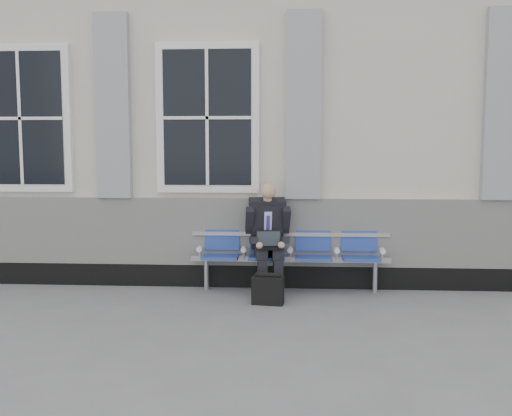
{
  "coord_description": "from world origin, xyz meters",
  "views": [
    {
      "loc": [
        1.45,
        -6.02,
        1.86
      ],
      "look_at": [
        1.02,
        0.9,
        1.13
      ],
      "focal_mm": 40.0,
      "sensor_mm": 36.0,
      "label": 1
    }
  ],
  "objects": [
    {
      "name": "station_building",
      "position": [
        -0.02,
        3.47,
        2.22
      ],
      "size": [
        14.4,
        4.4,
        4.49
      ],
      "color": "beige",
      "rests_on": "ground"
    },
    {
      "name": "ground",
      "position": [
        0.0,
        0.0,
        0.0
      ],
      "size": [
        70.0,
        70.0,
        0.0
      ],
      "primitive_type": "plane",
      "color": "slate",
      "rests_on": "ground"
    },
    {
      "name": "businessman",
      "position": [
        1.15,
        1.19,
        0.77
      ],
      "size": [
        0.6,
        0.81,
        1.42
      ],
      "color": "black",
      "rests_on": "ground"
    },
    {
      "name": "bench",
      "position": [
        1.44,
        1.32,
        0.55
      ],
      "size": [
        2.6,
        0.47,
        0.91
      ],
      "color": "#9EA0A3",
      "rests_on": "ground"
    },
    {
      "name": "briefcase",
      "position": [
        1.18,
        0.63,
        0.18
      ],
      "size": [
        0.39,
        0.21,
        0.38
      ],
      "color": "black",
      "rests_on": "ground"
    }
  ]
}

